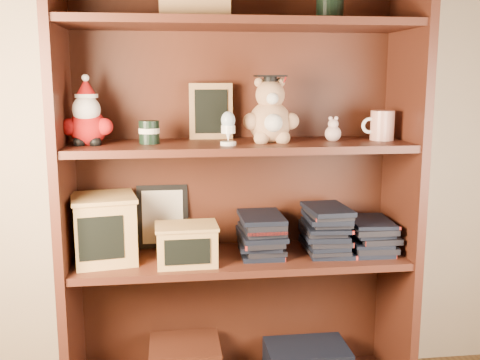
# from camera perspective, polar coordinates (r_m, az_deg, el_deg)

# --- Properties ---
(bookcase) EXTENTS (1.20, 0.35, 1.60)m
(bookcase) POSITION_cam_1_polar(r_m,az_deg,el_deg) (1.98, -0.26, -0.91)
(bookcase) COLOR #461F14
(bookcase) RESTS_ON ground
(shelf_lower) EXTENTS (1.14, 0.33, 0.02)m
(shelf_lower) POSITION_cam_1_polar(r_m,az_deg,el_deg) (1.99, -0.00, -8.01)
(shelf_lower) COLOR #461F14
(shelf_lower) RESTS_ON ground
(shelf_upper) EXTENTS (1.14, 0.33, 0.02)m
(shelf_upper) POSITION_cam_1_polar(r_m,az_deg,el_deg) (1.90, -0.00, 3.48)
(shelf_upper) COLOR #461F14
(shelf_upper) RESTS_ON ground
(santa_plush) EXTENTS (0.17, 0.12, 0.23)m
(santa_plush) POSITION_cam_1_polar(r_m,az_deg,el_deg) (1.89, -15.27, 6.04)
(santa_plush) COLOR #A50F0F
(santa_plush) RESTS_ON shelf_upper
(teachers_tin) EXTENTS (0.07, 0.07, 0.08)m
(teachers_tin) POSITION_cam_1_polar(r_m,az_deg,el_deg) (1.88, -9.21, 4.85)
(teachers_tin) COLOR black
(teachers_tin) RESTS_ON shelf_upper
(chalkboard_plaque) EXTENTS (0.15, 0.08, 0.20)m
(chalkboard_plaque) POSITION_cam_1_polar(r_m,az_deg,el_deg) (2.00, -2.97, 6.89)
(chalkboard_plaque) COLOR #9E7547
(chalkboard_plaque) RESTS_ON shelf_upper
(egg_cup) EXTENTS (0.05, 0.05, 0.11)m
(egg_cup) POSITION_cam_1_polar(r_m,az_deg,el_deg) (1.82, -1.21, 5.40)
(egg_cup) COLOR white
(egg_cup) RESTS_ON shelf_upper
(grad_teddy_bear) EXTENTS (0.19, 0.16, 0.23)m
(grad_teddy_bear) POSITION_cam_1_polar(r_m,az_deg,el_deg) (1.90, 3.10, 6.50)
(grad_teddy_bear) COLOR tan
(grad_teddy_bear) RESTS_ON shelf_upper
(pink_figurine) EXTENTS (0.06, 0.06, 0.09)m
(pink_figurine) POSITION_cam_1_polar(r_m,az_deg,el_deg) (1.97, 9.43, 4.90)
(pink_figurine) COLOR #D0ABA1
(pink_figurine) RESTS_ON shelf_upper
(teacher_mug) EXTENTS (0.12, 0.08, 0.10)m
(teacher_mug) POSITION_cam_1_polar(r_m,az_deg,el_deg) (2.02, 14.18, 5.40)
(teacher_mug) COLOR silver
(teacher_mug) RESTS_ON shelf_upper
(certificate_frame) EXTENTS (0.18, 0.05, 0.23)m
(certificate_frame) POSITION_cam_1_polar(r_m,az_deg,el_deg) (2.08, -7.86, -3.68)
(certificate_frame) COLOR black
(certificate_frame) RESTS_ON shelf_lower
(treats_box) EXTENTS (0.24, 0.24, 0.23)m
(treats_box) POSITION_cam_1_polar(r_m,az_deg,el_deg) (1.95, -13.61, -4.79)
(treats_box) COLOR tan
(treats_box) RESTS_ON shelf_lower
(pencils_box) EXTENTS (0.21, 0.15, 0.14)m
(pencils_box) POSITION_cam_1_polar(r_m,az_deg,el_deg) (1.89, -5.45, -6.49)
(pencils_box) COLOR tan
(pencils_box) RESTS_ON shelf_lower
(book_stack_left) EXTENTS (0.14, 0.20, 0.14)m
(book_stack_left) POSITION_cam_1_polar(r_m,az_deg,el_deg) (1.98, 2.20, -5.59)
(book_stack_left) COLOR black
(book_stack_left) RESTS_ON shelf_lower
(book_stack_mid) EXTENTS (0.14, 0.20, 0.18)m
(book_stack_mid) POSITION_cam_1_polar(r_m,az_deg,el_deg) (2.02, 8.73, -4.86)
(book_stack_mid) COLOR black
(book_stack_mid) RESTS_ON shelf_lower
(book_stack_right) EXTENTS (0.14, 0.20, 0.11)m
(book_stack_right) POSITION_cam_1_polar(r_m,az_deg,el_deg) (2.08, 13.12, -5.49)
(book_stack_right) COLOR black
(book_stack_right) RESTS_ON shelf_lower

